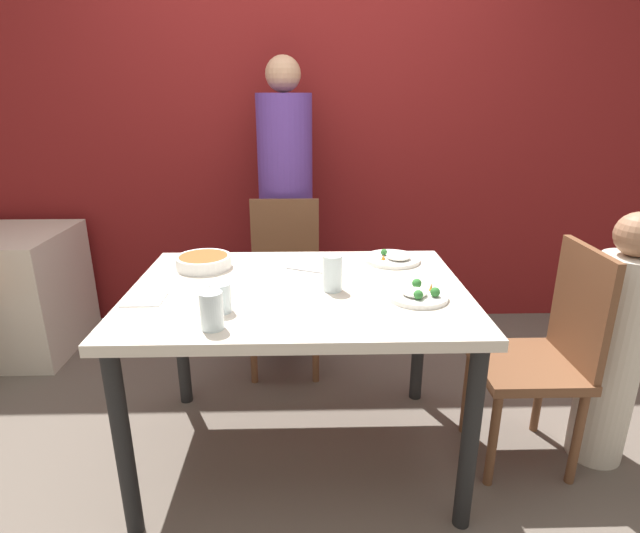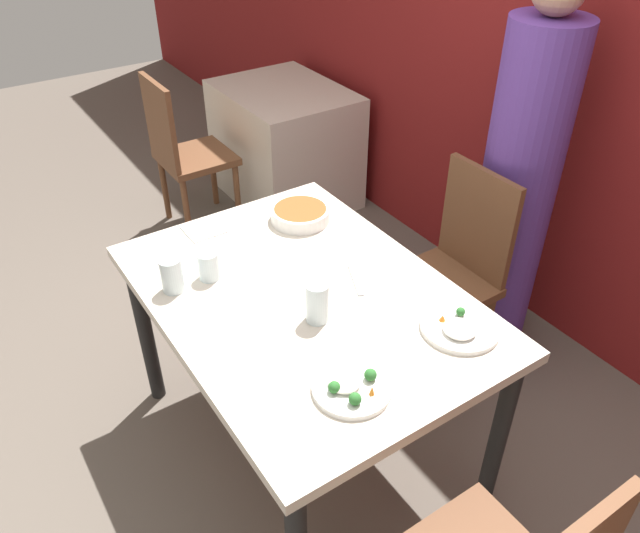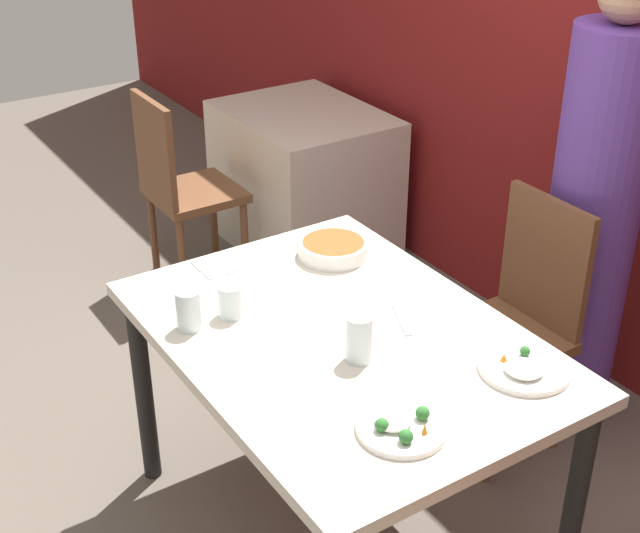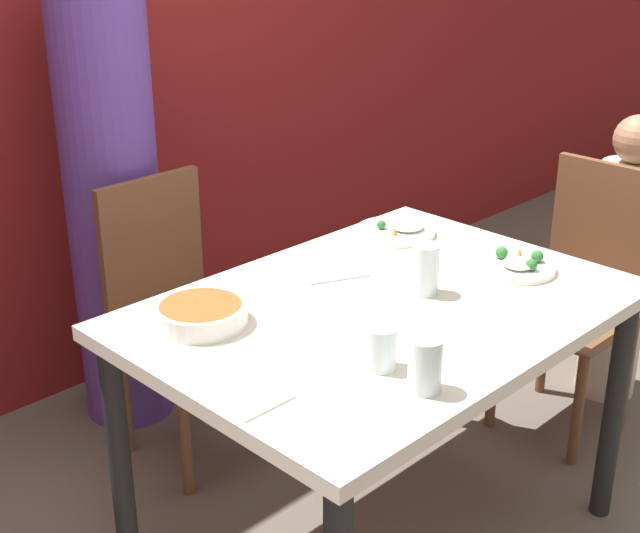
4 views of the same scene
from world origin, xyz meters
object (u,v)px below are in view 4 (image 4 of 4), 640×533
(chair_adult_spot, at_px, (177,312))
(bowl_curry, at_px, (201,314))
(person_child, at_px, (620,269))
(plate_rice_adult, at_px, (517,266))
(chair_child_spot, at_px, (580,291))
(person_adult, at_px, (113,207))
(glass_water_tall, at_px, (425,365))

(chair_adult_spot, distance_m, bowl_curry, 0.71)
(person_child, relative_size, bowl_curry, 4.56)
(person_child, relative_size, plate_rice_adult, 4.74)
(person_child, bearing_deg, chair_adult_spot, 147.97)
(person_child, distance_m, bowl_curry, 1.72)
(chair_child_spot, bearing_deg, person_adult, -137.52)
(person_child, bearing_deg, chair_child_spot, 180.00)
(person_adult, bearing_deg, chair_adult_spot, -90.00)
(chair_adult_spot, bearing_deg, person_child, -32.03)
(person_child, distance_m, plate_rice_adult, 0.88)
(bowl_curry, xyz_separation_m, plate_rice_adult, (0.84, -0.37, -0.01))
(glass_water_tall, bearing_deg, person_adult, 83.18)
(person_adult, bearing_deg, bowl_curry, -109.79)
(person_adult, height_order, glass_water_tall, person_adult)
(glass_water_tall, bearing_deg, person_child, 11.39)
(chair_adult_spot, bearing_deg, bowl_curry, -119.66)
(plate_rice_adult, distance_m, glass_water_tall, 0.74)
(chair_adult_spot, distance_m, glass_water_tall, 1.21)
(person_child, height_order, bowl_curry, person_child)
(chair_child_spot, xyz_separation_m, bowl_curry, (-1.39, 0.29, 0.30))
(person_child, xyz_separation_m, plate_rice_adult, (-0.83, -0.08, 0.28))
(chair_child_spot, bearing_deg, plate_rice_adult, -81.70)
(glass_water_tall, bearing_deg, bowl_curry, 103.47)
(chair_child_spot, height_order, person_child, person_child)
(bowl_curry, bearing_deg, person_adult, 70.21)
(chair_child_spot, height_order, person_adult, person_adult)
(bowl_curry, relative_size, plate_rice_adult, 1.04)
(person_child, xyz_separation_m, bowl_curry, (-1.67, 0.29, 0.29))
(person_adult, bearing_deg, person_child, -40.93)
(chair_adult_spot, xyz_separation_m, person_adult, (0.00, 0.33, 0.28))
(chair_child_spot, xyz_separation_m, plate_rice_adult, (-0.55, -0.08, 0.28))
(bowl_curry, relative_size, glass_water_tall, 1.89)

